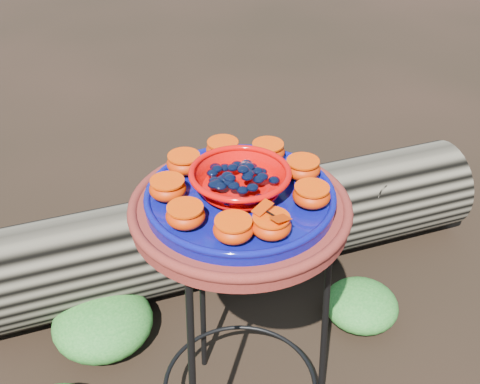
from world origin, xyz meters
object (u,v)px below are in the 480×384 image
terracotta_saucer (240,211)px  driftwood_log (234,229)px  cobalt_plate (240,199)px  plant_stand (240,332)px  red_bowl (240,183)px

terracotta_saucer → driftwood_log: bearing=62.3°
cobalt_plate → driftwood_log: size_ratio=0.22×
plant_stand → red_bowl: bearing=0.0°
plant_stand → red_bowl: (0.00, 0.00, 0.44)m
terracotta_saucer → driftwood_log: size_ratio=0.26×
terracotta_saucer → plant_stand: bearing=0.0°
red_bowl → cobalt_plate: bearing=0.0°
terracotta_saucer → cobalt_plate: 0.03m
cobalt_plate → red_bowl: bearing=0.0°
red_bowl → driftwood_log: size_ratio=0.11×
plant_stand → cobalt_plate: size_ratio=1.78×
plant_stand → terracotta_saucer: terracotta_saucer is taller
terracotta_saucer → cobalt_plate: (0.00, 0.00, 0.03)m
plant_stand → cobalt_plate: bearing=0.0°
terracotta_saucer → red_bowl: size_ratio=2.33×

